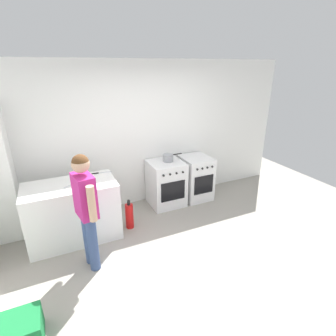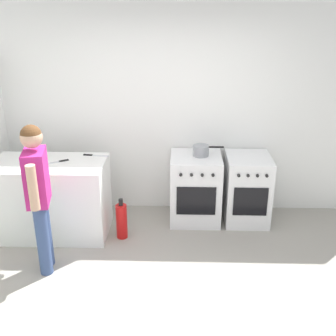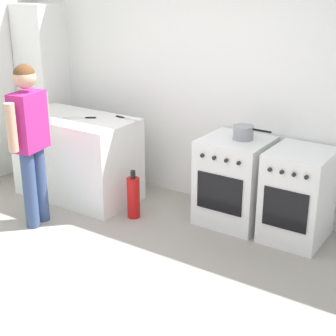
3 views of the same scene
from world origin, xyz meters
TOP-DOWN VIEW (x-y plane):
  - ground_plane at (0.00, 0.00)m, footprint 8.00×8.00m
  - back_wall at (0.00, 1.95)m, footprint 6.00×0.10m
  - counter_unit at (-1.35, 1.20)m, footprint 1.30×0.70m
  - oven_left at (0.35, 1.58)m, footprint 0.62×0.62m
  - oven_right at (0.99, 1.58)m, footprint 0.54×0.62m
  - pot at (0.41, 1.61)m, footprint 0.37×0.19m
  - knife_bread at (-1.26, 1.20)m, footprint 0.31×0.21m
  - knife_chef at (-0.85, 1.44)m, footprint 0.31×0.07m
  - person at (-1.22, 0.47)m, footprint 0.26×0.56m
  - fire_extinguisher at (-0.52, 1.10)m, footprint 0.13×0.13m

SIDE VIEW (x-z plane):
  - ground_plane at x=0.00m, z-range 0.00..0.00m
  - fire_extinguisher at x=-0.52m, z-range -0.03..0.47m
  - oven_right at x=0.99m, z-range 0.00..0.85m
  - oven_left at x=0.35m, z-range 0.00..0.85m
  - counter_unit at x=-1.35m, z-range 0.00..0.90m
  - knife_bread at x=-1.26m, z-range 0.90..0.91m
  - knife_chef at x=-0.85m, z-range 0.90..0.91m
  - pot at x=0.41m, z-range 0.85..0.98m
  - person at x=-1.22m, z-range 0.14..1.70m
  - back_wall at x=0.00m, z-range 0.00..2.60m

